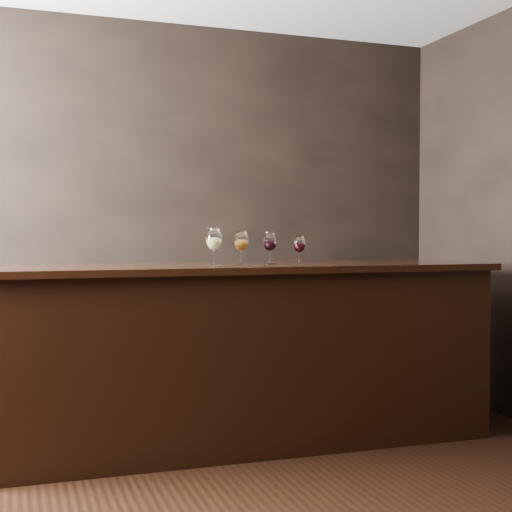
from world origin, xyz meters
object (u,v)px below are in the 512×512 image
object	(u,v)px
bar_counter	(243,359)
glass_red_a	(270,242)
glass_amber	(241,242)
glass_red_b	(299,245)
back_bar_shelf	(140,350)
glass_white	(214,240)

from	to	relation	value
bar_counter	glass_red_a	distance (m)	0.72
bar_counter	glass_amber	bearing A→B (deg)	103.19
bar_counter	glass_red_b	xyz separation A→B (m)	(0.34, -0.04, 0.68)
glass_amber	glass_red_a	world-z (taller)	glass_amber
back_bar_shelf	glass_red_a	bearing A→B (deg)	-54.37
glass_red_a	back_bar_shelf	bearing A→B (deg)	125.63
glass_red_b	back_bar_shelf	bearing A→B (deg)	130.02
glass_amber	glass_red_a	distance (m)	0.18
back_bar_shelf	glass_red_a	world-z (taller)	glass_red_a
bar_counter	glass_red_b	distance (m)	0.76
glass_amber	glass_red_b	world-z (taller)	glass_amber
back_bar_shelf	glass_red_b	size ratio (longest dim) A/B	14.58
back_bar_shelf	glass_white	world-z (taller)	glass_white
glass_amber	back_bar_shelf	bearing A→B (deg)	116.86
glass_white	glass_red_b	size ratio (longest dim) A/B	1.26
glass_red_a	glass_red_b	distance (m)	0.18
bar_counter	glass_red_b	size ratio (longest dim) A/B	17.20
back_bar_shelf	glass_white	bearing A→B (deg)	-73.01
glass_white	glass_red_a	bearing A→B (deg)	3.55
back_bar_shelf	glass_red_b	distance (m)	1.45
glass_amber	glass_red_b	xyz separation A→B (m)	(0.35, -0.06, -0.02)
bar_counter	back_bar_shelf	distance (m)	1.03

